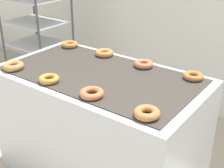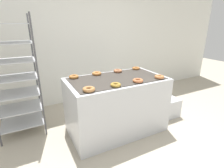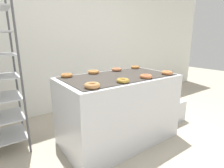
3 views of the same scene
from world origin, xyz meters
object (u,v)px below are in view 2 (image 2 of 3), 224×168
(fryer_machine, at_px, (116,105))
(donut_far_midleft, at_px, (97,73))
(donut_near_left, at_px, (89,89))
(donut_near_midleft, at_px, (116,85))
(donut_far_midright, at_px, (118,71))
(baking_rack_cart, at_px, (14,78))
(glaze_bin, at_px, (168,108))
(donut_far_right, at_px, (136,68))
(donut_near_right, at_px, (159,77))
(donut_far_left, at_px, (74,77))
(donut_near_midright, at_px, (138,81))

(fryer_machine, bearing_deg, donut_far_midleft, 122.10)
(donut_near_left, bearing_deg, donut_far_midleft, 59.46)
(donut_near_midleft, distance_m, donut_far_midright, 0.70)
(baking_rack_cart, height_order, donut_near_midleft, baking_rack_cart)
(donut_near_left, relative_size, donut_near_midleft, 1.11)
(glaze_bin, height_order, donut_far_midright, donut_far_midright)
(baking_rack_cart, height_order, donut_far_right, baking_rack_cart)
(glaze_bin, relative_size, donut_far_right, 2.77)
(fryer_machine, xyz_separation_m, glaze_bin, (1.07, -0.08, -0.27))
(donut_near_midleft, bearing_deg, donut_far_right, 39.21)
(baking_rack_cart, relative_size, donut_far_midright, 12.59)
(glaze_bin, height_order, donut_far_midleft, donut_far_midleft)
(donut_near_right, bearing_deg, donut_far_midleft, 141.20)
(fryer_machine, height_order, donut_near_midleft, donut_near_midleft)
(donut_far_midleft, bearing_deg, donut_near_right, -38.80)
(donut_near_midleft, distance_m, donut_far_midleft, 0.61)
(fryer_machine, relative_size, donut_far_left, 10.38)
(glaze_bin, distance_m, donut_near_left, 1.80)
(donut_near_midleft, relative_size, donut_near_midright, 0.93)
(donut_near_midleft, xyz_separation_m, donut_far_midright, (0.37, 0.60, 0.00))
(fryer_machine, relative_size, donut_far_midright, 10.36)
(donut_near_midright, bearing_deg, donut_far_right, 57.19)
(fryer_machine, xyz_separation_m, donut_far_left, (-0.57, 0.30, 0.46))
(donut_near_left, bearing_deg, glaze_bin, 8.03)
(donut_far_right, bearing_deg, donut_near_left, -151.36)
(donut_near_midleft, bearing_deg, donut_near_right, 0.24)
(donut_near_midleft, distance_m, donut_near_right, 0.75)
(baking_rack_cart, relative_size, donut_far_right, 13.29)
(donut_near_midleft, bearing_deg, donut_far_left, 122.44)
(fryer_machine, relative_size, donut_near_left, 9.71)
(donut_far_left, height_order, donut_far_right, donut_far_left)
(donut_near_right, height_order, donut_far_left, donut_near_right)
(donut_near_left, distance_m, donut_far_midright, 0.95)
(donut_near_midleft, bearing_deg, donut_far_midright, 58.23)
(donut_far_left, bearing_deg, donut_far_midright, -0.84)
(glaze_bin, bearing_deg, donut_far_left, 167.02)
(donut_near_midright, bearing_deg, donut_near_left, -179.27)
(donut_near_left, relative_size, donut_near_right, 1.07)
(glaze_bin, bearing_deg, donut_near_right, -156.03)
(fryer_machine, relative_size, glaze_bin, 3.94)
(donut_near_midleft, bearing_deg, glaze_bin, 10.32)
(baking_rack_cart, bearing_deg, donut_far_right, -9.12)
(donut_far_left, bearing_deg, donut_far_right, 0.25)
(baking_rack_cart, xyz_separation_m, donut_near_left, (0.80, -0.92, -0.01))
(baking_rack_cart, height_order, donut_far_left, baking_rack_cart)
(donut_near_midright, xyz_separation_m, donut_far_left, (-0.75, 0.60, 0.00))
(baking_rack_cart, height_order, donut_near_midright, baking_rack_cart)
(donut_near_left, bearing_deg, donut_far_left, 91.25)
(glaze_bin, bearing_deg, donut_far_right, 142.80)
(baking_rack_cart, distance_m, donut_near_midright, 1.79)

